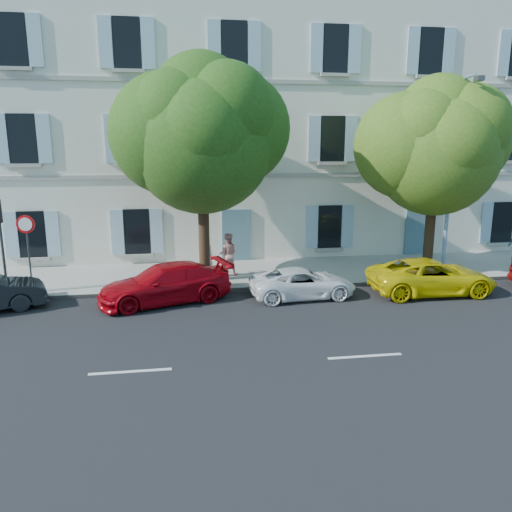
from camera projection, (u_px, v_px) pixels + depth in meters
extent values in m
plane|color=black|center=(323.00, 307.00, 16.92)|extent=(90.00, 90.00, 0.00)
cube|color=#A09E96|center=(294.00, 272.00, 21.19)|extent=(36.00, 4.50, 0.15)
cube|color=#9E998E|center=(306.00, 286.00, 19.09)|extent=(36.00, 0.16, 0.16)
cube|color=silver|center=(271.00, 131.00, 25.39)|extent=(28.00, 7.00, 12.00)
imported|color=#A1040E|center=(165.00, 284.00, 17.33)|extent=(4.95, 3.14, 1.34)
imported|color=white|center=(303.00, 283.00, 17.91)|extent=(3.92, 2.00, 1.06)
imported|color=#D8C109|center=(432.00, 276.00, 18.35)|extent=(4.63, 2.18, 1.28)
cylinder|color=#3A2819|center=(204.00, 239.00, 19.21)|extent=(0.42, 0.42, 3.33)
ellipsoid|color=#2F5E18|center=(202.00, 142.00, 18.39)|extent=(5.33, 5.33, 5.86)
cylinder|color=#3A2819|center=(429.00, 237.00, 20.45)|extent=(0.40, 0.40, 3.04)
ellipsoid|color=#4F781E|center=(436.00, 153.00, 19.69)|extent=(4.94, 4.94, 5.43)
cylinder|color=#383A3D|center=(3.00, 256.00, 17.50)|extent=(0.09, 0.09, 2.83)
cylinder|color=#383A3D|center=(29.00, 260.00, 17.96)|extent=(0.06, 0.06, 2.37)
cylinder|color=red|center=(25.00, 224.00, 17.64)|extent=(0.65, 0.10, 0.65)
cylinder|color=#7293BF|center=(450.00, 182.00, 19.47)|extent=(0.15, 0.15, 7.62)
cylinder|color=#7293BF|center=(469.00, 77.00, 17.97)|extent=(0.35, 1.33, 0.10)
cube|color=#383A3D|center=(479.00, 79.00, 17.36)|extent=(0.32, 0.47, 0.17)
imported|color=silver|center=(206.00, 257.00, 19.88)|extent=(0.72, 0.61, 1.67)
imported|color=tan|center=(228.00, 254.00, 20.24)|extent=(0.94, 0.78, 1.73)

